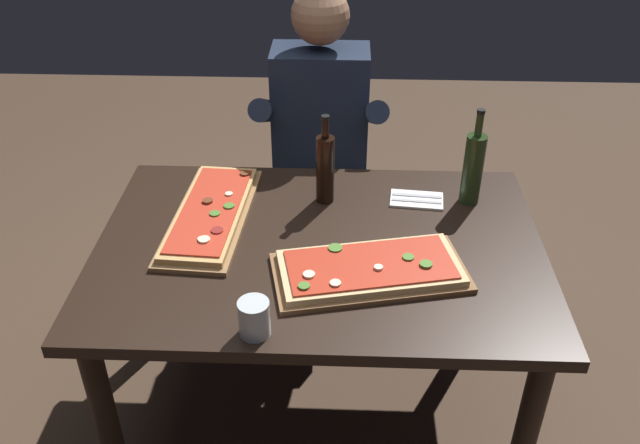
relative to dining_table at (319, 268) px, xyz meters
name	(u,v)px	position (x,y,z in m)	size (l,w,h in m)	color
ground_plane	(319,404)	(0.00, 0.00, -0.64)	(6.40, 6.40, 0.00)	#4C3828
dining_table	(319,268)	(0.00, 0.00, 0.00)	(1.40, 0.96, 0.74)	black
pizza_rectangular_front	(370,270)	(0.15, -0.15, 0.12)	(0.61, 0.38, 0.05)	brown
pizza_rectangular_left	(211,213)	(-0.36, 0.13, 0.11)	(0.27, 0.62, 0.05)	olive
wine_bottle_dark	(473,167)	(0.50, 0.27, 0.23)	(0.07, 0.07, 0.34)	#233819
oil_bottle_amber	(325,168)	(0.01, 0.26, 0.22)	(0.06, 0.06, 0.32)	black
tumbler_near_camera	(254,318)	(-0.15, -0.41, 0.15)	(0.08, 0.08, 0.10)	silver
napkin_cutlery_set	(417,200)	(0.32, 0.27, 0.10)	(0.19, 0.13, 0.01)	white
diner_chair	(321,177)	(-0.03, 0.86, -0.16)	(0.44, 0.44, 0.87)	#3D2B1E
seated_diner	(320,137)	(-0.03, 0.74, 0.10)	(0.53, 0.41, 1.33)	#23232D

